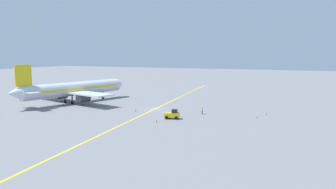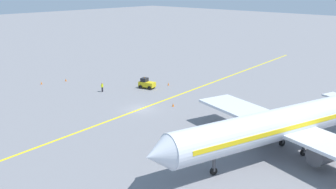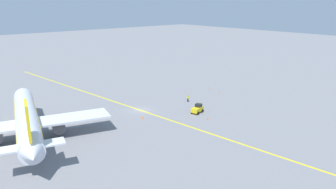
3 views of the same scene
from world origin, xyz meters
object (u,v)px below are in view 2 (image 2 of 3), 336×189
ground_crew_worker (102,87)px  traffic_cone_far_edge (173,105)px  traffic_cone_by_wingtip (168,84)px  traffic_cone_mid_apron (41,83)px  baggage_tug_white (147,84)px  traffic_cone_near_nose (66,80)px  airplane_at_gate (285,123)px

ground_crew_worker → traffic_cone_far_edge: (-15.25, -2.33, -0.63)m
traffic_cone_by_wingtip → traffic_cone_far_edge: size_ratio=1.00×
traffic_cone_by_wingtip → traffic_cone_far_edge: 13.39m
traffic_cone_mid_apron → traffic_cone_by_wingtip: size_ratio=1.00×
baggage_tug_white → traffic_cone_by_wingtip: 4.67m
traffic_cone_mid_apron → traffic_cone_far_edge: size_ratio=1.00×
traffic_cone_near_nose → traffic_cone_far_edge: 27.03m
airplane_at_gate → ground_crew_worker: airplane_at_gate is taller
traffic_cone_near_nose → baggage_tug_white: bearing=-155.0°
airplane_at_gate → traffic_cone_far_edge: size_ratio=63.57×
baggage_tug_white → traffic_cone_mid_apron: bearing=35.1°
traffic_cone_near_nose → traffic_cone_by_wingtip: bearing=-145.8°
ground_crew_worker → traffic_cone_mid_apron: ground_crew_worker is taller
traffic_cone_by_wingtip → airplane_at_gate: bearing=156.1°
ground_crew_worker → airplane_at_gate: bearing=176.6°
ground_crew_worker → traffic_cone_by_wingtip: bearing=-115.7°
airplane_at_gate → baggage_tug_white: 33.98m
ground_crew_worker → traffic_cone_by_wingtip: 12.85m
traffic_cone_far_edge → traffic_cone_by_wingtip: bearing=-43.6°
baggage_tug_white → traffic_cone_far_edge: baggage_tug_white is taller
traffic_cone_far_edge → traffic_cone_near_nose: bearing=5.3°
airplane_at_gate → traffic_cone_far_edge: bearing=-11.9°
baggage_tug_white → traffic_cone_near_nose: baggage_tug_white is taller
ground_crew_worker → traffic_cone_near_nose: ground_crew_worker is taller
ground_crew_worker → traffic_cone_near_nose: (11.66, 0.15, -0.63)m
ground_crew_worker → traffic_cone_near_nose: 11.68m
traffic_cone_near_nose → ground_crew_worker: bearing=-179.3°
traffic_cone_by_wingtip → traffic_cone_far_edge: same height
airplane_at_gate → ground_crew_worker: (36.62, -2.18, -2.80)m
traffic_cone_near_nose → traffic_cone_mid_apron: 4.83m
traffic_cone_mid_apron → traffic_cone_by_wingtip: bearing=-138.6°
traffic_cone_near_nose → traffic_cone_far_edge: (-26.92, -2.48, 0.00)m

